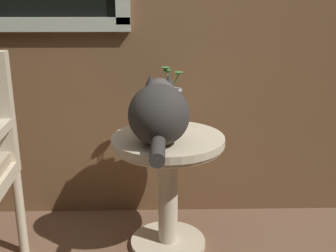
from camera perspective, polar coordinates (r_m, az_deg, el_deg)
name	(u,v)px	position (r m, az deg, el deg)	size (l,w,h in m)	color
wicker_side_table	(168,170)	(1.97, 0.00, -5.97)	(0.52, 0.52, 0.57)	beige
cat	(159,112)	(1.80, -1.23, 1.89)	(0.27, 0.59, 0.27)	#33302D
pewter_vase_with_ivy	(172,108)	(2.01, 0.53, 2.41)	(0.14, 0.14, 0.29)	#99999E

